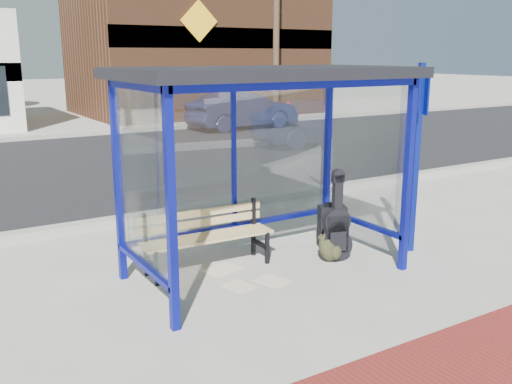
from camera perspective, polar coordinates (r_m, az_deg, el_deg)
ground at (r=6.90m, az=0.96°, el=-8.15°), size 120.00×120.00×0.00m
brick_paver_strip at (r=5.12m, az=17.53°, el=-16.94°), size 60.00×1.00×0.01m
curb_near at (r=9.33m, az=-8.66°, el=-2.09°), size 60.00×0.25×0.12m
street_asphalt at (r=14.07m, az=-16.84°, el=2.54°), size 60.00×10.00×0.00m
curb_far at (r=18.98m, az=-20.89°, el=5.13°), size 60.00×0.25×0.12m
far_sidewalk at (r=20.84m, az=-21.89°, el=5.57°), size 60.00×4.00×0.01m
bus_shelter at (r=6.48m, az=0.69°, el=9.32°), size 3.30×1.80×2.42m
storefront_brown at (r=26.50m, az=-6.16°, el=14.89°), size 10.00×7.08×6.40m
utility_pole_east at (r=22.60m, az=2.05°, el=17.50°), size 1.60×0.24×8.00m
bench at (r=6.96m, az=-5.02°, el=-4.19°), size 1.64×0.46×0.77m
guitar_bag at (r=7.25m, az=8.04°, el=-3.75°), size 0.43×0.23×1.12m
suitcase at (r=7.79m, az=7.60°, el=-3.43°), size 0.42×0.35×0.62m
backpack at (r=7.29m, az=7.38°, el=-5.57°), size 0.37×0.35×0.37m
sign_post at (r=7.62m, az=15.83°, el=4.22°), size 0.16×0.29×2.46m
newspaper_a at (r=7.02m, az=-3.38°, el=-7.74°), size 0.49×0.43×0.01m
newspaper_b at (r=6.68m, az=1.68°, el=-8.87°), size 0.40×0.45×0.01m
newspaper_c at (r=6.53m, az=-1.67°, el=-9.39°), size 0.33×0.39×0.01m
parked_car at (r=20.28m, az=-1.33°, el=8.20°), size 4.08×1.71×1.31m
fire_hydrant at (r=23.57m, az=3.23°, el=8.26°), size 0.32×0.21×0.70m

